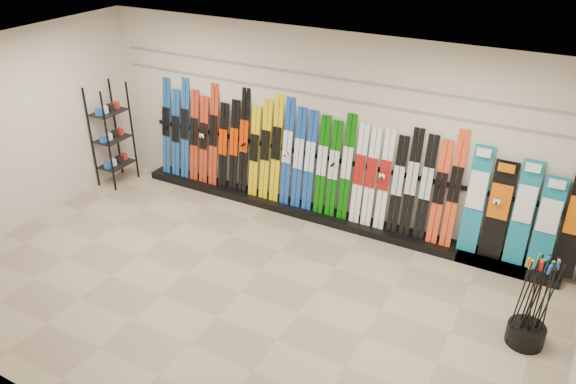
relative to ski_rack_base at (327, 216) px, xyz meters
The scene contains 12 objects.
floor 2.29m from the ski_rack_base, 95.64° to the right, with size 8.00×8.00×0.00m, color gray.
back_wall 1.47m from the ski_rack_base, 135.64° to the left, with size 8.00×8.00×0.00m, color beige.
left_wall 5.01m from the ski_rack_base, 151.65° to the right, with size 5.00×5.00×0.00m, color beige.
ceiling 3.73m from the ski_rack_base, 95.64° to the right, with size 8.00×8.00×0.00m, color silver.
ski_rack_base is the anchor object (origin of this frame).
skis 1.13m from the ski_rack_base, behind, with size 5.37×0.30×1.82m.
snowboards 2.96m from the ski_rack_base, ahead, with size 1.55×0.24×1.58m.
accessory_rack 4.11m from the ski_rack_base, behind, with size 0.40×0.60×1.84m, color black.
pole_bin 3.57m from the ski_rack_base, 24.31° to the right, with size 0.44×0.44×0.25m, color black.
ski_poles 3.62m from the ski_rack_base, 24.51° to the right, with size 0.41×0.27×1.18m.
slatwall_rail_0 1.96m from the ski_rack_base, 138.37° to the left, with size 7.60×0.02×0.03m, color gray.
slatwall_rail_1 2.26m from the ski_rack_base, 138.37° to the left, with size 7.60×0.02×0.03m, color gray.
Camera 1 is at (3.43, -4.95, 4.70)m, focal length 35.00 mm.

